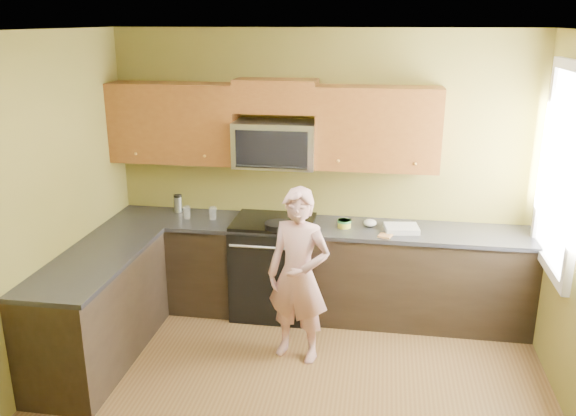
% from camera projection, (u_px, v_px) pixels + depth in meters
% --- Properties ---
extents(ceiling, '(4.00, 4.00, 0.00)m').
position_uv_depth(ceiling, '(286.00, 32.00, 3.44)').
color(ceiling, white).
rests_on(ceiling, ground).
extents(wall_back, '(4.00, 0.00, 4.00)m').
position_uv_depth(wall_back, '(320.00, 173.00, 5.73)').
color(wall_back, olive).
rests_on(wall_back, ground).
extents(wall_left, '(0.00, 4.00, 4.00)m').
position_uv_depth(wall_left, '(6.00, 231.00, 4.16)').
color(wall_left, olive).
rests_on(wall_left, ground).
extents(cabinet_back_run, '(4.00, 0.60, 0.88)m').
position_uv_depth(cabinet_back_run, '(315.00, 271.00, 5.73)').
color(cabinet_back_run, black).
rests_on(cabinet_back_run, floor).
extents(cabinet_left_run, '(0.60, 1.60, 0.88)m').
position_uv_depth(cabinet_left_run, '(98.00, 311.00, 4.95)').
color(cabinet_left_run, black).
rests_on(cabinet_left_run, floor).
extents(countertop_back, '(4.00, 0.62, 0.04)m').
position_uv_depth(countertop_back, '(315.00, 227.00, 5.58)').
color(countertop_back, black).
rests_on(countertop_back, cabinet_back_run).
extents(countertop_left, '(0.62, 1.60, 0.04)m').
position_uv_depth(countertop_left, '(94.00, 260.00, 4.81)').
color(countertop_left, black).
rests_on(countertop_left, cabinet_left_run).
extents(stove, '(0.76, 0.65, 0.95)m').
position_uv_depth(stove, '(274.00, 266.00, 5.76)').
color(stove, black).
rests_on(stove, floor).
extents(microwave, '(0.76, 0.40, 0.42)m').
position_uv_depth(microwave, '(276.00, 166.00, 5.58)').
color(microwave, silver).
rests_on(microwave, wall_back).
extents(upper_cab_left, '(1.22, 0.33, 0.75)m').
position_uv_depth(upper_cab_left, '(176.00, 161.00, 5.76)').
color(upper_cab_left, brown).
rests_on(upper_cab_left, wall_back).
extents(upper_cab_right, '(1.12, 0.33, 0.75)m').
position_uv_depth(upper_cab_right, '(376.00, 169.00, 5.47)').
color(upper_cab_right, brown).
rests_on(upper_cab_right, wall_back).
extents(upper_cab_over_mw, '(0.76, 0.33, 0.30)m').
position_uv_depth(upper_cab_over_mw, '(276.00, 96.00, 5.41)').
color(upper_cab_over_mw, brown).
rests_on(upper_cab_over_mw, wall_back).
extents(window, '(0.06, 1.06, 1.66)m').
position_uv_depth(window, '(563.00, 170.00, 4.59)').
color(window, white).
rests_on(window, wall_right).
extents(woman, '(0.62, 0.49, 1.49)m').
position_uv_depth(woman, '(299.00, 276.00, 4.89)').
color(woman, '#CE6767').
rests_on(woman, floor).
extents(frying_pan, '(0.32, 0.47, 0.06)m').
position_uv_depth(frying_pan, '(278.00, 228.00, 5.39)').
color(frying_pan, black).
rests_on(frying_pan, stove).
extents(butter_tub, '(0.14, 0.14, 0.09)m').
position_uv_depth(butter_tub, '(344.00, 227.00, 5.51)').
color(butter_tub, yellow).
rests_on(butter_tub, countertop_back).
extents(toast_slice, '(0.14, 0.14, 0.01)m').
position_uv_depth(toast_slice, '(385.00, 236.00, 5.27)').
color(toast_slice, '#B27F47').
rests_on(toast_slice, countertop_back).
extents(napkin_a, '(0.13, 0.13, 0.06)m').
position_uv_depth(napkin_a, '(285.00, 224.00, 5.51)').
color(napkin_a, silver).
rests_on(napkin_a, countertop_back).
extents(napkin_b, '(0.13, 0.14, 0.07)m').
position_uv_depth(napkin_b, '(370.00, 223.00, 5.53)').
color(napkin_b, silver).
rests_on(napkin_b, countertop_back).
extents(dish_towel, '(0.33, 0.28, 0.05)m').
position_uv_depth(dish_towel, '(402.00, 229.00, 5.40)').
color(dish_towel, silver).
rests_on(dish_towel, countertop_back).
extents(travel_mug, '(0.10, 0.10, 0.18)m').
position_uv_depth(travel_mug, '(178.00, 212.00, 5.96)').
color(travel_mug, silver).
rests_on(travel_mug, countertop_back).
extents(glass_a, '(0.08, 0.08, 0.12)m').
position_uv_depth(glass_a, '(213.00, 213.00, 5.72)').
color(glass_a, silver).
rests_on(glass_a, countertop_back).
extents(glass_c, '(0.08, 0.08, 0.12)m').
position_uv_depth(glass_c, '(187.00, 212.00, 5.74)').
color(glass_c, silver).
rests_on(glass_c, countertop_back).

